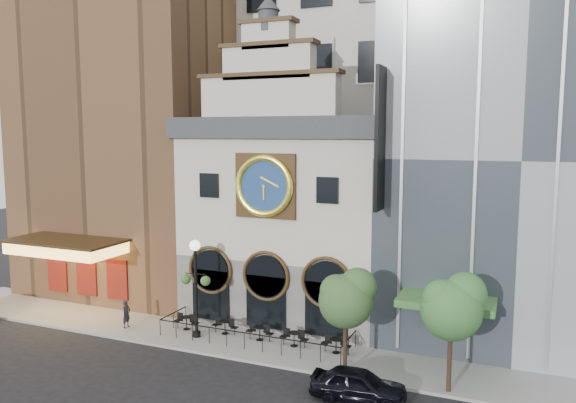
# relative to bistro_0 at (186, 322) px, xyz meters

# --- Properties ---
(ground) EXTENTS (120.00, 120.00, 0.00)m
(ground) POSITION_rel_bistro_0_xyz_m (4.46, -2.58, -0.61)
(ground) COLOR black
(ground) RESTS_ON ground
(sidewalk) EXTENTS (44.00, 5.00, 0.15)m
(sidewalk) POSITION_rel_bistro_0_xyz_m (4.46, -0.08, -0.54)
(sidewalk) COLOR gray
(sidewalk) RESTS_ON ground
(clock_building) EXTENTS (12.60, 8.78, 18.65)m
(clock_building) POSITION_rel_bistro_0_xyz_m (4.46, 5.24, 6.07)
(clock_building) COLOR #605E5B
(clock_building) RESTS_ON ground
(theater_building) EXTENTS (14.00, 15.60, 25.00)m
(theater_building) POSITION_rel_bistro_0_xyz_m (-8.54, 7.38, 11.99)
(theater_building) COLOR brown
(theater_building) RESTS_ON ground
(retail_building) EXTENTS (14.00, 14.40, 20.00)m
(retail_building) POSITION_rel_bistro_0_xyz_m (17.46, 7.41, 9.53)
(retail_building) COLOR gray
(retail_building) RESTS_ON ground
(office_tower) EXTENTS (20.00, 16.00, 40.00)m
(office_tower) POSITION_rel_bistro_0_xyz_m (4.46, 17.42, 19.39)
(office_tower) COLOR beige
(office_tower) RESTS_ON ground
(cafe_railing) EXTENTS (10.60, 2.60, 0.90)m
(cafe_railing) POSITION_rel_bistro_0_xyz_m (4.46, -0.08, -0.01)
(cafe_railing) COLOR black
(cafe_railing) RESTS_ON sidewalk
(bistro_0) EXTENTS (1.58, 0.68, 0.90)m
(bistro_0) POSITION_rel_bistro_0_xyz_m (0.00, 0.00, 0.00)
(bistro_0) COLOR black
(bistro_0) RESTS_ON sidewalk
(bistro_1) EXTENTS (1.58, 0.68, 0.90)m
(bistro_1) POSITION_rel_bistro_0_xyz_m (2.41, 0.23, 0.00)
(bistro_1) COLOR black
(bistro_1) RESTS_ON sidewalk
(bistro_2) EXTENTS (1.58, 0.68, 0.90)m
(bistro_2) POSITION_rel_bistro_0_xyz_m (4.65, 0.11, 0.00)
(bistro_2) COLOR black
(bistro_2) RESTS_ON sidewalk
(bistro_3) EXTENTS (1.58, 0.68, 0.90)m
(bistro_3) POSITION_rel_bistro_0_xyz_m (6.71, 0.04, 0.00)
(bistro_3) COLOR black
(bistro_3) RESTS_ON sidewalk
(bistro_4) EXTENTS (1.58, 0.68, 0.90)m
(bistro_4) POSITION_rel_bistro_0_xyz_m (9.06, 0.01, 0.00)
(bistro_4) COLOR black
(bistro_4) RESTS_ON sidewalk
(car_right) EXTENTS (4.25, 1.98, 1.41)m
(car_right) POSITION_rel_bistro_0_xyz_m (11.45, -4.23, 0.09)
(car_right) COLOR black
(car_right) RESTS_ON ground
(pedestrian) EXTENTS (0.39, 0.60, 1.63)m
(pedestrian) POSITION_rel_bistro_0_xyz_m (-3.42, -1.06, 0.35)
(pedestrian) COLOR black
(pedestrian) RESTS_ON sidewalk
(lamppost) EXTENTS (1.75, 0.67, 5.49)m
(lamppost) POSITION_rel_bistro_0_xyz_m (1.17, -0.77, 2.93)
(lamppost) COLOR black
(lamppost) RESTS_ON sidewalk
(tree_left) EXTENTS (2.64, 2.54, 5.08)m
(tree_left) POSITION_rel_bistro_0_xyz_m (10.26, -2.15, 3.26)
(tree_left) COLOR #382619
(tree_left) RESTS_ON sidewalk
(tree_right) EXTENTS (2.77, 2.67, 5.34)m
(tree_right) POSITION_rel_bistro_0_xyz_m (15.02, -2.15, 3.45)
(tree_right) COLOR #382619
(tree_right) RESTS_ON sidewalk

